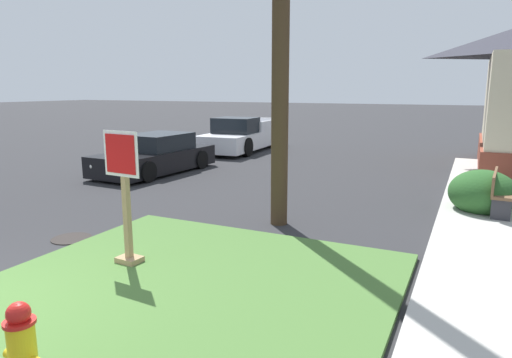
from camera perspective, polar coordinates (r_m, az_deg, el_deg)
grass_corner_patch at (r=6.17m, az=-10.22°, el=-14.25°), size 5.37×5.68×0.08m
sidewalk_strip at (r=9.55m, az=28.05°, el=-6.03°), size 2.20×18.71×0.12m
stop_sign at (r=7.04m, az=-16.02°, el=-2.83°), size 0.67×0.31×2.01m
manhole_cover at (r=8.98m, az=-22.11°, el=-6.92°), size 0.70×0.70×0.02m
parked_sedan_black at (r=15.10m, az=-12.44°, el=2.85°), size 2.09×4.36×1.25m
pickup_truck_white at (r=20.01m, az=-1.73°, el=5.33°), size 2.25×5.58×1.48m
street_bench at (r=10.85m, az=28.23°, el=-1.22°), size 0.51×1.58×0.85m
shrub_by_curb at (r=10.87m, az=26.52°, el=-1.55°), size 1.39×1.39×0.99m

